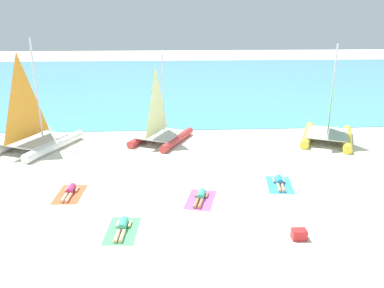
% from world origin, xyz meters
% --- Properties ---
extents(ground_plane, '(120.00, 120.00, 0.00)m').
position_xyz_m(ground_plane, '(0.00, 10.00, 0.00)').
color(ground_plane, silver).
extents(ocean_water, '(120.00, 40.00, 0.05)m').
position_xyz_m(ocean_water, '(0.00, 31.64, 0.03)').
color(ocean_water, '#4C9EB7').
rests_on(ocean_water, ground).
extents(sailboat_white, '(4.67, 5.54, 6.16)m').
position_xyz_m(sailboat_white, '(-8.82, 8.52, 0.92)').
color(sailboat_white, white).
rests_on(sailboat_white, ground).
extents(sailboat_yellow, '(4.34, 5.16, 5.75)m').
position_xyz_m(sailboat_yellow, '(8.41, 8.82, 0.86)').
color(sailboat_yellow, yellow).
rests_on(sailboat_yellow, ground).
extents(sailboat_red, '(3.99, 4.69, 5.20)m').
position_xyz_m(sailboat_red, '(-1.68, 9.33, 0.78)').
color(sailboat_red, '#CC3838').
rests_on(sailboat_red, ground).
extents(towel_leftmost, '(1.18, 1.94, 0.01)m').
position_xyz_m(towel_leftmost, '(-5.44, 2.31, 0.01)').
color(towel_leftmost, '#EA5933').
rests_on(towel_leftmost, ground).
extents(sunbather_leftmost, '(0.56, 1.56, 0.30)m').
position_xyz_m(sunbather_leftmost, '(-5.44, 2.37, 0.13)').
color(sunbather_leftmost, '#D83372').
rests_on(sunbather_leftmost, towel_leftmost).
extents(towel_center_left, '(1.23, 1.97, 0.01)m').
position_xyz_m(towel_center_left, '(-2.85, -0.79, 0.01)').
color(towel_center_left, '#4CB266').
rests_on(towel_center_left, ground).
extents(sunbather_center_left, '(0.57, 1.57, 0.30)m').
position_xyz_m(sunbather_center_left, '(-2.84, -0.72, 0.13)').
color(sunbather_center_left, '#3FB28C').
rests_on(sunbather_center_left, towel_center_left).
extents(towel_center_right, '(1.53, 2.11, 0.01)m').
position_xyz_m(towel_center_right, '(0.14, 1.47, 0.01)').
color(towel_center_right, '#D84C99').
rests_on(towel_center_right, ground).
extents(sunbather_center_right, '(0.77, 1.55, 0.30)m').
position_xyz_m(sunbather_center_right, '(0.16, 1.53, 0.13)').
color(sunbather_center_right, '#3FB28C').
rests_on(sunbather_center_right, towel_center_right).
extents(towel_rightmost, '(1.35, 2.03, 0.01)m').
position_xyz_m(towel_rightmost, '(3.85, 2.75, 0.01)').
color(towel_rightmost, '#338CD8').
rests_on(towel_rightmost, ground).
extents(sunbather_rightmost, '(0.62, 1.57, 0.30)m').
position_xyz_m(sunbather_rightmost, '(3.86, 2.81, 0.13)').
color(sunbather_rightmost, '#268CCC').
rests_on(sunbather_rightmost, towel_rightmost).
extents(cooler_box, '(0.50, 0.36, 0.36)m').
position_xyz_m(cooler_box, '(3.30, -1.67, 0.18)').
color(cooler_box, red).
rests_on(cooler_box, ground).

